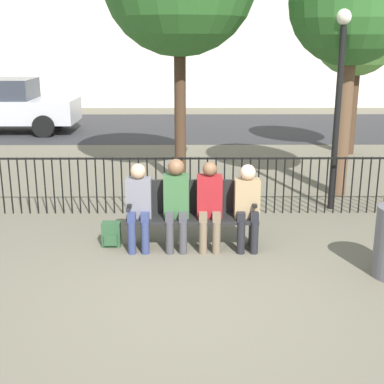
{
  "coord_description": "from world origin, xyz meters",
  "views": [
    {
      "loc": [
        -0.04,
        -5.32,
        2.81
      ],
      "look_at": [
        0.0,
        1.61,
        0.8
      ],
      "focal_mm": 50.0,
      "sensor_mm": 36.0,
      "label": 1
    }
  ],
  "objects_px": {
    "seated_person_0": "(139,202)",
    "lamp_post": "(340,77)",
    "backpack": "(111,234)",
    "tree_2": "(356,35)",
    "park_bench": "(192,212)",
    "seated_person_1": "(176,199)",
    "parked_car_0": "(4,105)",
    "seated_person_3": "(247,203)",
    "tree_0": "(352,5)",
    "seated_person_2": "(210,202)"
  },
  "relations": [
    {
      "from": "seated_person_0",
      "to": "seated_person_2",
      "type": "height_order",
      "value": "seated_person_2"
    },
    {
      "from": "seated_person_1",
      "to": "parked_car_0",
      "type": "distance_m",
      "value": 10.95
    },
    {
      "from": "seated_person_3",
      "to": "tree_2",
      "type": "xyz_separation_m",
      "value": [
        3.2,
        6.33,
        2.21
      ]
    },
    {
      "from": "lamp_post",
      "to": "parked_car_0",
      "type": "height_order",
      "value": "lamp_post"
    },
    {
      "from": "tree_0",
      "to": "tree_2",
      "type": "bearing_deg",
      "value": 71.48
    },
    {
      "from": "seated_person_1",
      "to": "lamp_post",
      "type": "height_order",
      "value": "lamp_post"
    },
    {
      "from": "tree_2",
      "to": "seated_person_1",
      "type": "bearing_deg",
      "value": -123.35
    },
    {
      "from": "park_bench",
      "to": "seated_person_2",
      "type": "xyz_separation_m",
      "value": [
        0.24,
        -0.13,
        0.18
      ]
    },
    {
      "from": "park_bench",
      "to": "lamp_post",
      "type": "bearing_deg",
      "value": 35.01
    },
    {
      "from": "tree_0",
      "to": "tree_2",
      "type": "relative_size",
      "value": 1.13
    },
    {
      "from": "tree_0",
      "to": "tree_2",
      "type": "distance_m",
      "value": 3.88
    },
    {
      "from": "backpack",
      "to": "tree_2",
      "type": "height_order",
      "value": "tree_2"
    },
    {
      "from": "seated_person_2",
      "to": "parked_car_0",
      "type": "height_order",
      "value": "parked_car_0"
    },
    {
      "from": "seated_person_2",
      "to": "parked_car_0",
      "type": "distance_m",
      "value": 11.19
    },
    {
      "from": "seated_person_0",
      "to": "backpack",
      "type": "distance_m",
      "value": 0.65
    },
    {
      "from": "seated_person_2",
      "to": "tree_2",
      "type": "distance_m",
      "value": 7.65
    },
    {
      "from": "seated_person_1",
      "to": "tree_0",
      "type": "bearing_deg",
      "value": 42.24
    },
    {
      "from": "park_bench",
      "to": "tree_2",
      "type": "relative_size",
      "value": 0.45
    },
    {
      "from": "seated_person_0",
      "to": "tree_0",
      "type": "height_order",
      "value": "tree_0"
    },
    {
      "from": "park_bench",
      "to": "backpack",
      "type": "distance_m",
      "value": 1.17
    },
    {
      "from": "lamp_post",
      "to": "parked_car_0",
      "type": "xyz_separation_m",
      "value": [
        -8.05,
        7.7,
        -1.35
      ]
    },
    {
      "from": "backpack",
      "to": "tree_2",
      "type": "relative_size",
      "value": 0.09
    },
    {
      "from": "seated_person_1",
      "to": "parked_car_0",
      "type": "xyz_separation_m",
      "value": [
        -5.46,
        9.49,
        0.13
      ]
    },
    {
      "from": "seated_person_1",
      "to": "parked_car_0",
      "type": "height_order",
      "value": "parked_car_0"
    },
    {
      "from": "backpack",
      "to": "lamp_post",
      "type": "distance_m",
      "value": 4.38
    },
    {
      "from": "seated_person_2",
      "to": "parked_car_0",
      "type": "xyz_separation_m",
      "value": [
        -5.91,
        9.5,
        0.16
      ]
    },
    {
      "from": "park_bench",
      "to": "backpack",
      "type": "relative_size",
      "value": 5.2
    },
    {
      "from": "seated_person_0",
      "to": "tree_2",
      "type": "bearing_deg",
      "value": 53.57
    },
    {
      "from": "backpack",
      "to": "tree_2",
      "type": "xyz_separation_m",
      "value": [
        5.07,
        6.22,
        2.71
      ]
    },
    {
      "from": "seated_person_1",
      "to": "park_bench",
      "type": "bearing_deg",
      "value": 30.66
    },
    {
      "from": "seated_person_0",
      "to": "seated_person_3",
      "type": "distance_m",
      "value": 1.47
    },
    {
      "from": "seated_person_2",
      "to": "lamp_post",
      "type": "height_order",
      "value": "lamp_post"
    },
    {
      "from": "seated_person_1",
      "to": "tree_2",
      "type": "bearing_deg",
      "value": 56.65
    },
    {
      "from": "seated_person_1",
      "to": "parked_car_0",
      "type": "relative_size",
      "value": 0.3
    },
    {
      "from": "seated_person_0",
      "to": "parked_car_0",
      "type": "xyz_separation_m",
      "value": [
        -4.95,
        9.5,
        0.17
      ]
    },
    {
      "from": "park_bench",
      "to": "tree_2",
      "type": "distance_m",
      "value": 7.72
    },
    {
      "from": "lamp_post",
      "to": "seated_person_3",
      "type": "bearing_deg",
      "value": -132.24
    },
    {
      "from": "park_bench",
      "to": "tree_2",
      "type": "xyz_separation_m",
      "value": [
        3.95,
        6.2,
        2.38
      ]
    },
    {
      "from": "seated_person_0",
      "to": "tree_0",
      "type": "bearing_deg",
      "value": 37.78
    },
    {
      "from": "parked_car_0",
      "to": "seated_person_1",
      "type": "bearing_deg",
      "value": -60.1
    },
    {
      "from": "seated_person_3",
      "to": "tree_2",
      "type": "relative_size",
      "value": 0.3
    },
    {
      "from": "seated_person_0",
      "to": "lamp_post",
      "type": "distance_m",
      "value": 3.89
    },
    {
      "from": "seated_person_0",
      "to": "lamp_post",
      "type": "bearing_deg",
      "value": 30.09
    },
    {
      "from": "seated_person_2",
      "to": "seated_person_3",
      "type": "distance_m",
      "value": 0.51
    },
    {
      "from": "tree_0",
      "to": "lamp_post",
      "type": "distance_m",
      "value": 1.48
    },
    {
      "from": "parked_car_0",
      "to": "seated_person_2",
      "type": "bearing_deg",
      "value": -58.11
    },
    {
      "from": "tree_0",
      "to": "parked_car_0",
      "type": "xyz_separation_m",
      "value": [
        -8.39,
        6.83,
        -2.5
      ]
    },
    {
      "from": "park_bench",
      "to": "tree_2",
      "type": "height_order",
      "value": "tree_2"
    },
    {
      "from": "tree_2",
      "to": "seated_person_0",
      "type": "bearing_deg",
      "value": -126.43
    },
    {
      "from": "parked_car_0",
      "to": "backpack",
      "type": "bearing_deg",
      "value": -64.16
    }
  ]
}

